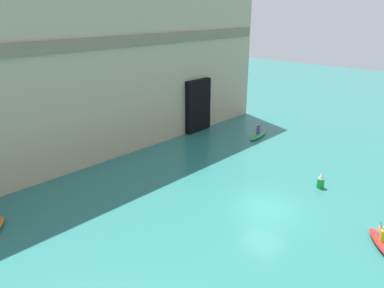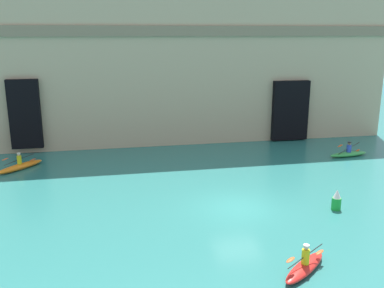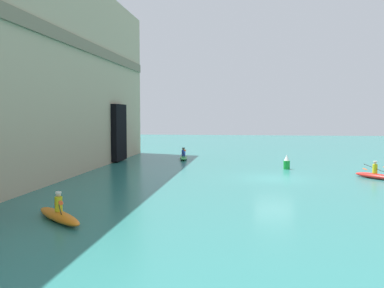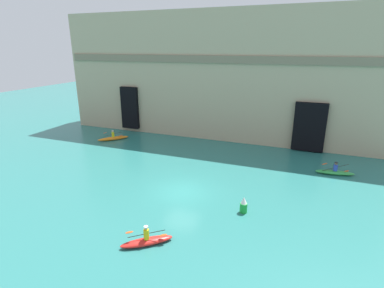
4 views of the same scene
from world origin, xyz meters
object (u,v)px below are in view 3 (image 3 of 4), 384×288
kayak_orange (59,215)px  marker_buoy (287,162)px  kayak_green (184,157)px  kayak_red (375,175)px

kayak_orange → marker_buoy: kayak_orange is taller
kayak_green → kayak_red: 17.53m
kayak_red → kayak_orange: size_ratio=0.88×
kayak_orange → marker_buoy: bearing=102.6°
kayak_green → marker_buoy: marker_buoy is taller
kayak_green → kayak_orange: (-23.56, 1.44, 0.01)m
kayak_orange → marker_buoy: size_ratio=2.73×
marker_buoy → kayak_red: bearing=-129.0°
kayak_red → kayak_orange: bearing=91.0°
kayak_red → kayak_orange: (-13.29, 15.64, 0.00)m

